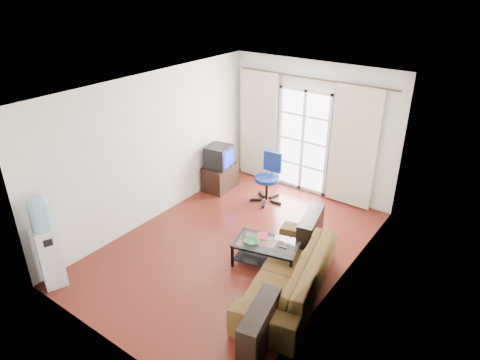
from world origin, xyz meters
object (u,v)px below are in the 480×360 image
object	(u,v)px
tv_stand	(220,177)
task_chair	(268,187)
sofa	(289,273)
crt_tv	(218,156)
coffee_table	(266,250)
water_cooler	(46,239)

from	to	relation	value
tv_stand	task_chair	bearing A→B (deg)	3.89
sofa	crt_tv	distance (m)	3.47
coffee_table	water_cooler	size ratio (longest dim) A/B	0.74
task_chair	tv_stand	bearing A→B (deg)	-176.02
sofa	coffee_table	size ratio (longest dim) A/B	2.18
task_chair	coffee_table	bearing A→B (deg)	-61.41
tv_stand	water_cooler	xyz separation A→B (m)	(-0.06, -3.88, 0.52)
coffee_table	tv_stand	world-z (taller)	tv_stand
crt_tv	task_chair	distance (m)	1.21
tv_stand	water_cooler	distance (m)	3.92
sofa	water_cooler	size ratio (longest dim) A/B	1.61
sofa	coffee_table	xyz separation A→B (m)	(-0.61, 0.36, -0.07)
sofa	coffee_table	bearing A→B (deg)	-132.99
coffee_table	water_cooler	distance (m)	3.24
tv_stand	water_cooler	size ratio (longest dim) A/B	0.49
tv_stand	coffee_table	bearing A→B (deg)	-40.22
tv_stand	water_cooler	world-z (taller)	water_cooler
task_chair	water_cooler	bearing A→B (deg)	-109.55
water_cooler	tv_stand	bearing A→B (deg)	110.77
crt_tv	task_chair	xyz separation A→B (m)	(1.10, 0.20, -0.47)
task_chair	water_cooler	distance (m)	4.22
crt_tv	water_cooler	xyz separation A→B (m)	(-0.06, -3.83, 0.02)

